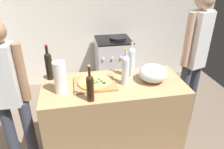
{
  "coord_description": "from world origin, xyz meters",
  "views": [
    {
      "loc": [
        -0.49,
        -1.18,
        1.94
      ],
      "look_at": [
        -0.14,
        0.69,
        0.97
      ],
      "focal_mm": 33.85,
      "sensor_mm": 36.0,
      "label": 1
    }
  ],
  "objects": [
    {
      "name": "wine_bottle_green",
      "position": [
        -0.39,
        0.34,
        1.06
      ],
      "size": [
        0.06,
        0.06,
        0.33
      ],
      "color": "#331E0F",
      "rests_on": "counter"
    },
    {
      "name": "counter",
      "position": [
        -0.14,
        0.59,
        0.46
      ],
      "size": [
        1.39,
        0.63,
        0.92
      ],
      "primitive_type": "cube",
      "color": "tan",
      "rests_on": "ground_plane"
    },
    {
      "name": "paper_towel_roll",
      "position": [
        -0.64,
        0.52,
        1.07
      ],
      "size": [
        0.11,
        0.11,
        0.3
      ],
      "color": "white",
      "rests_on": "counter"
    },
    {
      "name": "kitchen_wall_rear",
      "position": [
        0.0,
        2.47,
        1.3
      ],
      "size": [
        4.2,
        0.1,
        2.6
      ],
      "primitive_type": "cube",
      "color": "beige",
      "rests_on": "ground_plane"
    },
    {
      "name": "wine_bottle_clear",
      "position": [
        0.06,
        0.71,
        1.1
      ],
      "size": [
        0.07,
        0.07,
        0.4
      ],
      "color": "silver",
      "rests_on": "counter"
    },
    {
      "name": "wine_bottle_dark",
      "position": [
        -0.75,
        0.81,
        1.08
      ],
      "size": [
        0.07,
        0.07,
        0.36
      ],
      "color": "black",
      "rests_on": "counter"
    },
    {
      "name": "stove",
      "position": [
        0.15,
        2.07,
        0.45
      ],
      "size": [
        0.56,
        0.58,
        0.94
      ],
      "color": "#B7B7BC",
      "rests_on": "ground_plane"
    },
    {
      "name": "ground_plane",
      "position": [
        0.0,
        1.21,
        -0.01
      ],
      "size": [
        4.2,
        3.02,
        0.02
      ],
      "primitive_type": "cube",
      "color": "#6B5B4C"
    },
    {
      "name": "person_in_stripes",
      "position": [
        -1.12,
        0.64,
        0.89
      ],
      "size": [
        0.36,
        0.21,
        1.57
      ],
      "color": "#383D4C",
      "rests_on": "ground_plane"
    },
    {
      "name": "mixing_bowl",
      "position": [
        0.25,
        0.57,
        1.01
      ],
      "size": [
        0.28,
        0.28,
        0.17
      ],
      "color": "#B2B2B7",
      "rests_on": "counter"
    },
    {
      "name": "pizza",
      "position": [
        -0.32,
        0.6,
        0.95
      ],
      "size": [
        0.32,
        0.32,
        0.03
      ],
      "color": "tan",
      "rests_on": "cutting_board"
    },
    {
      "name": "wine_bottle_amber",
      "position": [
        -0.03,
        0.56,
        1.08
      ],
      "size": [
        0.07,
        0.07,
        0.37
      ],
      "color": "silver",
      "rests_on": "counter"
    },
    {
      "name": "cutting_board",
      "position": [
        -0.32,
        0.6,
        0.93
      ],
      "size": [
        0.4,
        0.32,
        0.02
      ],
      "primitive_type": "cube",
      "color": "#9E7247",
      "rests_on": "counter"
    },
    {
      "name": "person_in_red",
      "position": [
        0.9,
        0.93,
        1.01
      ],
      "size": [
        0.36,
        0.26,
        1.75
      ],
      "color": "#383D4C",
      "rests_on": "ground_plane"
    }
  ]
}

